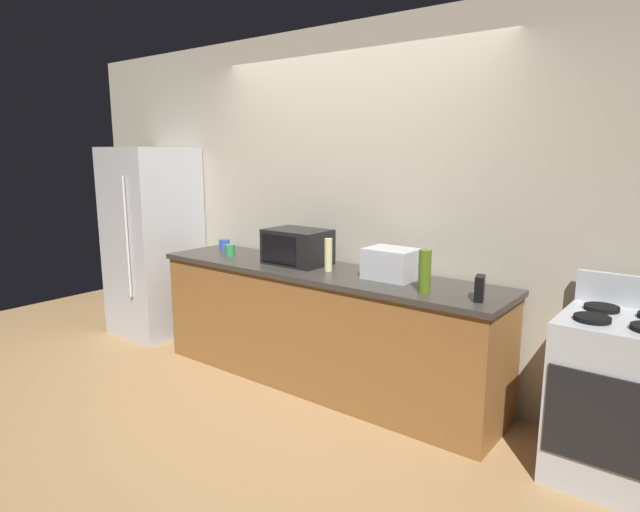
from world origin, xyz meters
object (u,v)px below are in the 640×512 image
(cordless_phone, at_px, (480,288))
(mug_green, at_px, (230,250))
(bottle_vinegar, at_px, (328,255))
(toaster_oven, at_px, (391,264))
(microwave, at_px, (297,247))
(bottle_olive_oil, at_px, (425,271))
(stove_range, at_px, (616,398))
(mug_blue, at_px, (225,244))
(refrigerator, at_px, (153,242))

(cordless_phone, height_order, mug_green, cordless_phone)
(cordless_phone, xyz_separation_m, bottle_vinegar, (-1.18, 0.10, 0.04))
(bottle_vinegar, bearing_deg, toaster_oven, 8.20)
(mug_green, bearing_deg, microwave, 8.61)
(microwave, relative_size, bottle_olive_oil, 1.78)
(stove_range, bearing_deg, mug_blue, 177.53)
(refrigerator, distance_m, cordless_phone, 3.32)
(stove_range, height_order, toaster_oven, toaster_oven)
(microwave, relative_size, mug_blue, 5.20)
(stove_range, bearing_deg, cordless_phone, -171.47)
(toaster_oven, relative_size, bottle_olive_oil, 1.26)
(cordless_phone, bearing_deg, mug_green, 162.69)
(bottle_olive_oil, bearing_deg, cordless_phone, 3.93)
(stove_range, height_order, cordless_phone, stove_range)
(stove_range, bearing_deg, toaster_oven, 177.59)
(stove_range, xyz_separation_m, mug_blue, (-3.19, 0.14, 0.48))
(stove_range, relative_size, microwave, 2.25)
(refrigerator, distance_m, bottle_vinegar, 2.14)
(refrigerator, xyz_separation_m, bottle_olive_oil, (2.97, -0.13, 0.13))
(stove_range, height_order, microwave, microwave)
(bottle_olive_oil, bearing_deg, bottle_vinegar, 171.52)
(toaster_oven, distance_m, bottle_olive_oil, 0.40)
(stove_range, distance_m, toaster_oven, 1.53)
(bottle_olive_oil, bearing_deg, toaster_oven, 151.02)
(mug_green, bearing_deg, bottle_olive_oil, -2.61)
(bottle_vinegar, relative_size, bottle_olive_oil, 0.89)
(cordless_phone, distance_m, bottle_olive_oil, 0.35)
(toaster_oven, distance_m, mug_green, 1.48)
(mug_blue, bearing_deg, microwave, -5.52)
(refrigerator, height_order, bottle_vinegar, refrigerator)
(stove_range, bearing_deg, microwave, 178.78)
(cordless_phone, bearing_deg, bottle_olive_oil, 168.20)
(cordless_phone, height_order, bottle_olive_oil, bottle_olive_oil)
(bottle_vinegar, xyz_separation_m, bottle_olive_oil, (0.84, -0.12, 0.01))
(toaster_oven, xyz_separation_m, mug_blue, (-1.75, 0.08, -0.06))
(stove_range, height_order, mug_green, stove_range)
(bottle_vinegar, bearing_deg, refrigerator, 179.74)
(stove_range, height_order, mug_blue, stove_range)
(bottle_vinegar, height_order, mug_blue, bottle_vinegar)
(microwave, xyz_separation_m, bottle_olive_oil, (1.18, -0.18, -0.00))
(microwave, distance_m, bottle_olive_oil, 1.19)
(mug_green, relative_size, mug_blue, 1.05)
(refrigerator, height_order, mug_green, refrigerator)
(stove_range, relative_size, toaster_oven, 3.18)
(refrigerator, relative_size, bottle_olive_oil, 6.69)
(bottle_olive_oil, bearing_deg, refrigerator, 177.41)
(cordless_phone, height_order, bottle_vinegar, bottle_vinegar)
(toaster_oven, bearing_deg, mug_green, -175.71)
(bottle_vinegar, xyz_separation_m, mug_green, (-1.00, -0.04, -0.07))
(cordless_phone, height_order, mug_blue, cordless_phone)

